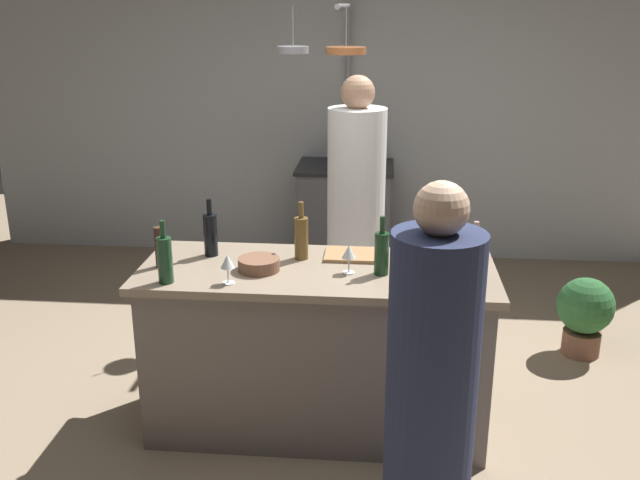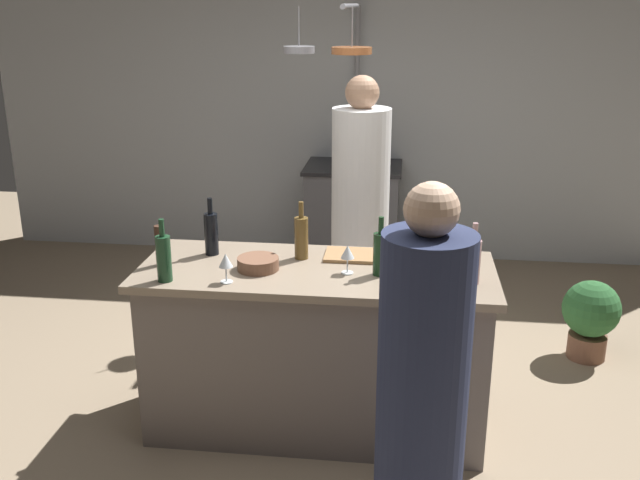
% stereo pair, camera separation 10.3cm
% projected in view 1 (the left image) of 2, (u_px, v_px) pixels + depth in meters
% --- Properties ---
extents(ground_plane, '(9.00, 9.00, 0.00)m').
position_uv_depth(ground_plane, '(317.00, 422.00, 3.87)').
color(ground_plane, gray).
extents(back_wall, '(6.40, 0.16, 2.60)m').
position_uv_depth(back_wall, '(349.00, 109.00, 6.15)').
color(back_wall, '#B2B7BC').
rests_on(back_wall, ground_plane).
extents(kitchen_island, '(1.80, 0.72, 0.90)m').
position_uv_depth(kitchen_island, '(317.00, 348.00, 3.73)').
color(kitchen_island, slate).
rests_on(kitchen_island, ground_plane).
extents(stove_range, '(0.80, 0.64, 0.89)m').
position_uv_depth(stove_range, '(345.00, 216.00, 6.05)').
color(stove_range, '#47474C').
rests_on(stove_range, ground_plane).
extents(chef, '(0.37, 0.37, 1.76)m').
position_uv_depth(chef, '(356.00, 223.00, 4.62)').
color(chef, white).
rests_on(chef, ground_plane).
extents(bar_stool_right, '(0.28, 0.28, 0.68)m').
position_uv_depth(bar_stool_right, '(436.00, 434.00, 3.12)').
color(bar_stool_right, '#4C4C51').
rests_on(bar_stool_right, ground_plane).
extents(guest_right, '(0.34, 0.34, 1.60)m').
position_uv_depth(guest_right, '(430.00, 405.00, 2.65)').
color(guest_right, '#262D4C').
rests_on(guest_right, ground_plane).
extents(overhead_pot_rack, '(0.59, 1.41, 2.17)m').
position_uv_depth(overhead_pot_rack, '(338.00, 81.00, 5.26)').
color(overhead_pot_rack, gray).
rests_on(overhead_pot_rack, ground_plane).
extents(potted_plant, '(0.36, 0.36, 0.52)m').
position_uv_depth(potted_plant, '(585.00, 312.00, 4.54)').
color(potted_plant, brown).
rests_on(potted_plant, ground_plane).
extents(cutting_board, '(0.32, 0.22, 0.02)m').
position_uv_depth(cutting_board, '(355.00, 255.00, 3.75)').
color(cutting_board, '#997047').
rests_on(cutting_board, kitchen_island).
extents(pepper_mill, '(0.05, 0.05, 0.21)m').
position_uv_depth(pepper_mill, '(160.00, 247.00, 3.58)').
color(pepper_mill, '#382319').
rests_on(pepper_mill, kitchen_island).
extents(wine_bottle_amber, '(0.07, 0.07, 0.31)m').
position_uv_depth(wine_bottle_amber, '(301.00, 237.00, 3.69)').
color(wine_bottle_amber, brown).
rests_on(wine_bottle_amber, kitchen_island).
extents(wine_bottle_green, '(0.07, 0.07, 0.31)m').
position_uv_depth(wine_bottle_green, '(165.00, 259.00, 3.37)').
color(wine_bottle_green, '#193D23').
rests_on(wine_bottle_green, kitchen_island).
extents(wine_bottle_red, '(0.07, 0.07, 0.30)m').
position_uv_depth(wine_bottle_red, '(382.00, 252.00, 3.47)').
color(wine_bottle_red, '#143319').
rests_on(wine_bottle_red, kitchen_island).
extents(wine_bottle_rose, '(0.07, 0.07, 0.30)m').
position_uv_depth(wine_bottle_rose, '(474.00, 259.00, 3.38)').
color(wine_bottle_rose, '#B78C8E').
rests_on(wine_bottle_rose, kitchen_island).
extents(wine_bottle_dark, '(0.07, 0.07, 0.31)m').
position_uv_depth(wine_bottle_dark, '(210.00, 234.00, 3.74)').
color(wine_bottle_dark, black).
rests_on(wine_bottle_dark, kitchen_island).
extents(wine_glass_near_left_guest, '(0.07, 0.07, 0.15)m').
position_uv_depth(wine_glass_near_left_guest, '(349.00, 253.00, 3.49)').
color(wine_glass_near_left_guest, silver).
rests_on(wine_glass_near_left_guest, kitchen_island).
extents(wine_glass_near_right_guest, '(0.07, 0.07, 0.15)m').
position_uv_depth(wine_glass_near_right_guest, '(228.00, 263.00, 3.36)').
color(wine_glass_near_right_guest, silver).
rests_on(wine_glass_near_right_guest, kitchen_island).
extents(mixing_bowl_ceramic, '(0.19, 0.19, 0.06)m').
position_uv_depth(mixing_bowl_ceramic, '(433.00, 274.00, 3.42)').
color(mixing_bowl_ceramic, silver).
rests_on(mixing_bowl_ceramic, kitchen_island).
extents(mixing_bowl_steel, '(0.21, 0.21, 0.08)m').
position_uv_depth(mixing_bowl_steel, '(422.00, 258.00, 3.62)').
color(mixing_bowl_steel, '#B7B7BC').
rests_on(mixing_bowl_steel, kitchen_island).
extents(mixing_bowl_wooden, '(0.21, 0.21, 0.06)m').
position_uv_depth(mixing_bowl_wooden, '(259.00, 264.00, 3.55)').
color(mixing_bowl_wooden, brown).
rests_on(mixing_bowl_wooden, kitchen_island).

